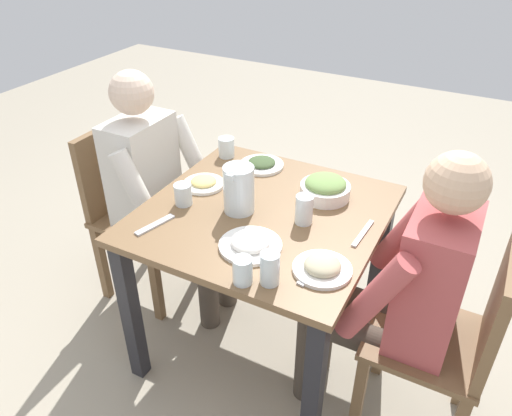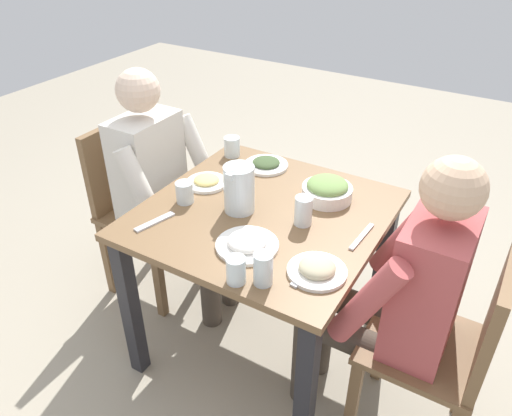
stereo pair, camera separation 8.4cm
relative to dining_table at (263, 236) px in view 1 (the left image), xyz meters
name	(u,v)px [view 1 (the left image)]	position (x,y,z in m)	size (l,w,h in m)	color
ground_plane	(262,342)	(0.00, 0.00, -0.62)	(8.00, 8.00, 0.00)	#9E937F
dining_table	(263,236)	(0.00, 0.00, 0.00)	(0.91, 0.91, 0.74)	brown
chair_near	(453,337)	(-0.08, -0.78, -0.12)	(0.40, 0.40, 0.89)	brown
chair_far	(130,203)	(0.08, 0.78, -0.12)	(0.40, 0.40, 0.89)	brown
diner_near	(401,286)	(-0.08, -0.57, 0.03)	(0.48, 0.53, 1.18)	#B24C4C
diner_far	(160,188)	(0.08, 0.57, 0.03)	(0.48, 0.53, 1.18)	silver
water_pitcher	(239,189)	(-0.04, 0.09, 0.22)	(0.16, 0.12, 0.19)	silver
salad_bowl	(325,188)	(0.21, -0.17, 0.17)	(0.20, 0.20, 0.09)	white
plate_fries	(204,183)	(0.06, 0.31, 0.14)	(0.17, 0.17, 0.04)	white
plate_yoghurt	(250,243)	(-0.23, -0.07, 0.14)	(0.22, 0.22, 0.05)	white
plate_dolmas	(262,164)	(0.33, 0.18, 0.14)	(0.20, 0.20, 0.04)	white
plate_beans	(322,267)	(-0.23, -0.34, 0.14)	(0.20, 0.20, 0.05)	white
water_glass_by_pitcher	(183,194)	(-0.10, 0.31, 0.17)	(0.07, 0.07, 0.09)	silver
water_glass_far_right	(226,147)	(0.34, 0.37, 0.17)	(0.07, 0.07, 0.09)	silver
water_glass_near_right	(270,268)	(-0.36, -0.21, 0.18)	(0.06, 0.06, 0.11)	silver
water_glass_center	(243,271)	(-0.40, -0.13, 0.17)	(0.06, 0.06, 0.09)	silver
water_glass_near_left	(304,209)	(0.00, -0.17, 0.18)	(0.07, 0.07, 0.11)	silver
fork_near	(155,225)	(-0.28, 0.31, 0.13)	(0.17, 0.03, 0.01)	silver
knife_near	(363,233)	(0.03, -0.39, 0.13)	(0.18, 0.02, 0.01)	silver
fork_far	(314,271)	(-0.25, -0.31, 0.13)	(0.17, 0.03, 0.01)	silver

